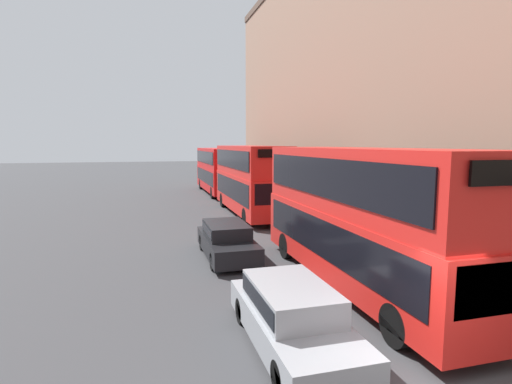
# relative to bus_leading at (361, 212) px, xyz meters

# --- Properties ---
(bus_leading) EXTENTS (2.59, 10.47, 4.40)m
(bus_leading) POSITION_rel_bus_leading_xyz_m (0.00, 0.00, 0.00)
(bus_leading) COLOR red
(bus_leading) RESTS_ON ground
(bus_second_in_queue) EXTENTS (2.59, 10.09, 4.40)m
(bus_second_in_queue) POSITION_rel_bus_leading_xyz_m (0.00, 13.63, 0.00)
(bus_second_in_queue) COLOR red
(bus_second_in_queue) RESTS_ON ground
(bus_third_in_queue) EXTENTS (2.59, 10.50, 4.11)m
(bus_third_in_queue) POSITION_rel_bus_leading_xyz_m (0.00, 25.22, -0.15)
(bus_third_in_queue) COLOR red
(bus_third_in_queue) RESTS_ON ground
(car_dark_sedan) EXTENTS (1.79, 4.74, 1.44)m
(car_dark_sedan) POSITION_rel_bus_leading_xyz_m (-3.40, -3.00, -1.66)
(car_dark_sedan) COLOR gray
(car_dark_sedan) RESTS_ON ground
(car_hatchback) EXTENTS (1.77, 4.55, 1.39)m
(car_hatchback) POSITION_rel_bus_leading_xyz_m (-3.40, 4.34, -1.69)
(car_hatchback) COLOR black
(car_hatchback) RESTS_ON ground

